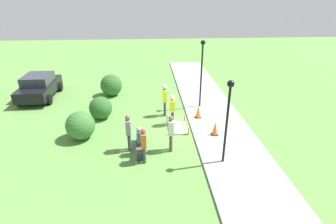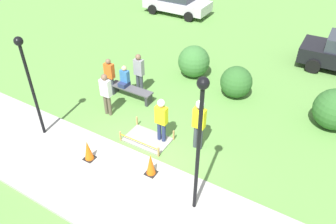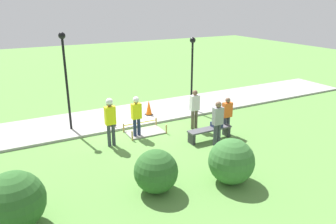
% 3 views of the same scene
% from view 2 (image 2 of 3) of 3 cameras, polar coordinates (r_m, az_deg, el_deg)
% --- Properties ---
extents(ground_plane, '(60.00, 60.00, 0.00)m').
position_cam_2_polar(ground_plane, '(10.97, -4.65, -7.52)').
color(ground_plane, '#5B8E42').
extents(sidewalk, '(28.00, 3.13, 0.10)m').
position_cam_2_polar(sidewalk, '(10.11, -9.83, -12.49)').
color(sidewalk, '#9E9E99').
rests_on(sidewalk, ground_plane).
extents(wet_concrete_patch, '(1.61, 1.04, 0.40)m').
position_cam_2_polar(wet_concrete_patch, '(11.50, -3.63, -4.78)').
color(wet_concrete_patch, gray).
rests_on(wet_concrete_patch, ground_plane).
extents(traffic_cone_near_patch, '(0.34, 0.34, 0.73)m').
position_cam_2_polar(traffic_cone_near_patch, '(10.74, -13.73, -6.50)').
color(traffic_cone_near_patch, black).
rests_on(traffic_cone_near_patch, sidewalk).
extents(traffic_cone_far_patch, '(0.34, 0.34, 0.78)m').
position_cam_2_polar(traffic_cone_far_patch, '(9.97, -3.02, -9.07)').
color(traffic_cone_far_patch, black).
rests_on(traffic_cone_far_patch, sidewalk).
extents(park_bench, '(1.91, 0.44, 0.49)m').
position_cam_2_polar(park_bench, '(13.50, -6.43, 3.65)').
color(park_bench, '#2D2D33').
rests_on(park_bench, ground_plane).
extents(person_seated_on_bench, '(0.36, 0.44, 0.89)m').
position_cam_2_polar(person_seated_on_bench, '(13.47, -7.60, 5.89)').
color(person_seated_on_bench, navy).
rests_on(person_seated_on_bench, park_bench).
extents(worker_supervisor, '(0.40, 0.28, 1.93)m').
position_cam_2_polar(worker_supervisor, '(10.51, 5.45, -1.39)').
color(worker_supervisor, '#383D47').
rests_on(worker_supervisor, ground_plane).
extents(worker_assistant, '(0.40, 0.25, 1.74)m').
position_cam_2_polar(worker_assistant, '(10.82, -1.17, -0.95)').
color(worker_assistant, navy).
rests_on(worker_assistant, ground_plane).
extents(bystander_in_orange_shirt, '(0.40, 0.22, 1.61)m').
position_cam_2_polar(bystander_in_orange_shirt, '(13.66, -10.12, 6.42)').
color(bystander_in_orange_shirt, '#383D47').
rests_on(bystander_in_orange_shirt, ground_plane).
extents(bystander_in_gray_shirt, '(0.40, 0.23, 1.75)m').
position_cam_2_polar(bystander_in_gray_shirt, '(12.37, -10.74, 3.41)').
color(bystander_in_gray_shirt, brown).
rests_on(bystander_in_gray_shirt, ground_plane).
extents(bystander_in_white_shirt, '(0.40, 0.23, 1.78)m').
position_cam_2_polar(bystander_in_white_shirt, '(13.53, -5.07, 7.06)').
color(bystander_in_white_shirt, '#383D47').
rests_on(bystander_in_white_shirt, ground_plane).
extents(lamppost_near, '(0.28, 0.28, 4.10)m').
position_cam_2_polar(lamppost_near, '(7.55, 5.52, -3.41)').
color(lamppost_near, black).
rests_on(lamppost_near, sidewalk).
extents(lamppost_far, '(0.28, 0.28, 3.61)m').
position_cam_2_polar(lamppost_far, '(11.22, -23.25, 6.21)').
color(lamppost_far, black).
rests_on(lamppost_far, sidewalk).
extents(parked_car_silver, '(4.34, 2.06, 1.44)m').
position_cam_2_polar(parked_car_silver, '(22.57, 1.61, 18.55)').
color(parked_car_silver, '#BCBCC1').
rests_on(parked_car_silver, ground_plane).
extents(shrub_rounded_near, '(1.43, 1.43, 1.43)m').
position_cam_2_polar(shrub_rounded_near, '(14.95, 4.52, 8.78)').
color(shrub_rounded_near, '#387033').
rests_on(shrub_rounded_near, ground_plane).
extents(shrub_rounded_mid, '(1.50, 1.50, 1.50)m').
position_cam_2_polar(shrub_rounded_mid, '(13.10, 27.03, 0.41)').
color(shrub_rounded_mid, '#2D6028').
rests_on(shrub_rounded_mid, ground_plane).
extents(shrub_rounded_far, '(1.31, 1.31, 1.31)m').
position_cam_2_polar(shrub_rounded_far, '(13.73, 11.79, 5.14)').
color(shrub_rounded_far, '#2D6028').
rests_on(shrub_rounded_far, ground_plane).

